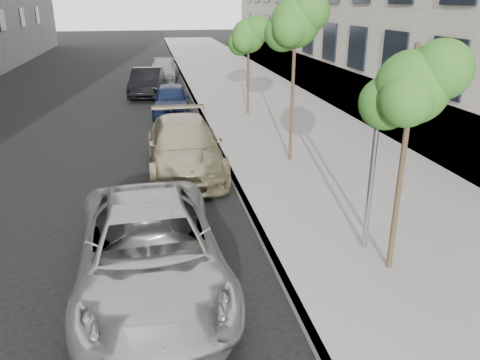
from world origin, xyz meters
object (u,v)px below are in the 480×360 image
object	(u,v)px
tree_near	(414,87)
tree_far	(249,36)
sedan_black	(147,82)
sedan_rear	(163,70)
suv	(184,146)
tree_mid	(296,23)
sedan_blue	(171,100)
minivan	(150,250)
signal_pole	(374,154)

from	to	relation	value
tree_near	tree_far	world-z (taller)	tree_near
sedan_black	sedan_rear	world-z (taller)	sedan_black
sedan_black	tree_far	bearing A→B (deg)	-45.90
tree_far	suv	size ratio (longest dim) A/B	0.79
suv	sedan_black	size ratio (longest dim) A/B	1.20
tree_mid	sedan_blue	bearing A→B (deg)	113.93
sedan_rear	tree_mid	bearing A→B (deg)	-72.05
tree_mid	sedan_black	world-z (taller)	tree_mid
tree_near	sedan_black	bearing A→B (deg)	103.07
sedan_black	minivan	bearing A→B (deg)	-83.11
tree_mid	minivan	distance (m)	8.30
suv	sedan_black	distance (m)	12.34
tree_far	minivan	xyz separation A→B (m)	(-4.41, -12.61, -2.68)
signal_pole	minivan	xyz separation A→B (m)	(-4.24, -0.39, -1.38)
sedan_rear	tree_near	bearing A→B (deg)	-75.00
tree_mid	tree_far	xyz separation A→B (m)	(0.00, 6.50, -0.80)
sedan_blue	sedan_black	size ratio (longest dim) A/B	0.91
signal_pole	sedan_blue	distance (m)	13.66
tree_near	sedan_rear	world-z (taller)	tree_near
tree_near	tree_far	size ratio (longest dim) A/B	1.00
tree_near	minivan	bearing A→B (deg)	174.88
tree_far	signal_pole	distance (m)	12.29
tree_mid	signal_pole	size ratio (longest dim) A/B	1.56
suv	sedan_rear	bearing A→B (deg)	90.01
minivan	sedan_blue	xyz separation A→B (m)	(1.08, 13.60, -0.07)
minivan	sedan_blue	bearing A→B (deg)	82.63
minivan	sedan_blue	size ratio (longest dim) A/B	1.35
tree_mid	tree_far	size ratio (longest dim) A/B	1.20
tree_far	sedan_rear	xyz separation A→B (m)	(-3.33, 10.75, -2.80)
tree_near	tree_mid	distance (m)	6.54
signal_pole	tree_near	bearing A→B (deg)	-102.96
sedan_blue	signal_pole	bearing A→B (deg)	-72.53
tree_near	sedan_black	xyz separation A→B (m)	(-4.36, 18.77, -2.79)
suv	sedan_blue	world-z (taller)	suv
suv	sedan_blue	xyz separation A→B (m)	(0.00, 7.52, -0.09)
tree_near	sedan_rear	size ratio (longest dim) A/B	0.95
tree_near	minivan	world-z (taller)	tree_near
tree_near	minivan	xyz separation A→B (m)	(-4.41, 0.39, -2.76)
tree_mid	sedan_blue	world-z (taller)	tree_mid
tree_mid	tree_near	bearing A→B (deg)	-90.00
suv	minivan	bearing A→B (deg)	-100.06
sedan_rear	signal_pole	bearing A→B (deg)	-75.12
signal_pole	suv	size ratio (longest dim) A/B	0.60
minivan	sedan_black	distance (m)	18.38
minivan	suv	xyz separation A→B (m)	(1.08, 6.08, 0.02)
minivan	suv	size ratio (longest dim) A/B	1.02
tree_far	minivan	size ratio (longest dim) A/B	0.77
tree_mid	tree_far	bearing A→B (deg)	90.00
tree_near	sedan_blue	world-z (taller)	tree_near
tree_near	sedan_black	distance (m)	19.47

